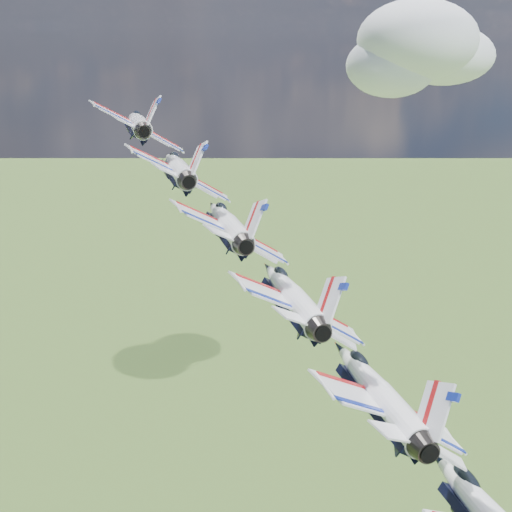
% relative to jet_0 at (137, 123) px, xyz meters
% --- Properties ---
extents(cloud_far, '(59.93, 47.08, 23.54)m').
position_rel_jet_0_xyz_m(cloud_far, '(46.43, 184.28, 1.58)').
color(cloud_far, white).
extents(jet_0, '(18.27, 20.59, 10.12)m').
position_rel_jet_0_xyz_m(jet_0, '(0.00, 0.00, 0.00)').
color(jet_0, white).
extents(jet_1, '(18.27, 20.59, 10.12)m').
position_rel_jet_0_xyz_m(jet_1, '(7.29, -9.03, -3.46)').
color(jet_1, silver).
extents(jet_2, '(18.27, 20.59, 10.12)m').
position_rel_jet_0_xyz_m(jet_2, '(14.58, -18.05, -6.92)').
color(jet_2, white).
extents(jet_3, '(18.27, 20.59, 10.12)m').
position_rel_jet_0_xyz_m(jet_3, '(21.87, -27.08, -10.38)').
color(jet_3, silver).
extents(jet_4, '(18.27, 20.59, 10.12)m').
position_rel_jet_0_xyz_m(jet_4, '(29.16, -36.10, -13.84)').
color(jet_4, white).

